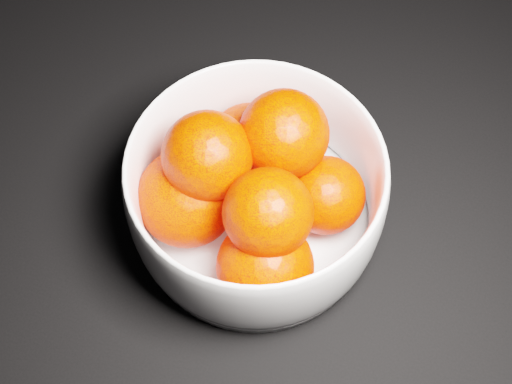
% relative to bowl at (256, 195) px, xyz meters
% --- Properties ---
extents(ground, '(3.00, 3.00, 0.00)m').
position_rel_bowl_xyz_m(ground, '(-0.25, 0.07, -0.06)').
color(ground, black).
rests_on(ground, ground).
extents(bowl, '(0.23, 0.23, 0.11)m').
position_rel_bowl_xyz_m(bowl, '(0.00, 0.00, 0.00)').
color(bowl, silver).
rests_on(bowl, ground).
extents(orange_pile, '(0.20, 0.19, 0.13)m').
position_rel_bowl_xyz_m(orange_pile, '(-0.01, -0.00, 0.01)').
color(orange_pile, '#FF2100').
rests_on(orange_pile, bowl).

